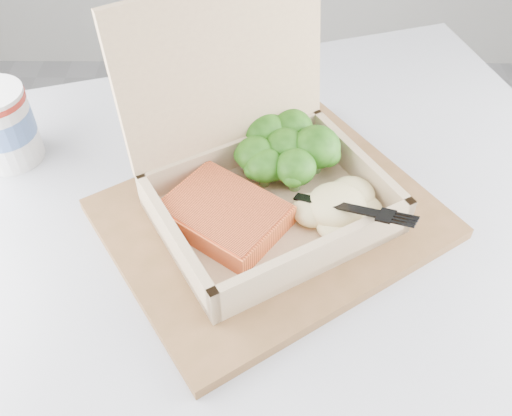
{
  "coord_description": "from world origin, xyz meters",
  "views": [
    {
      "loc": [
        -0.49,
        0.07,
        1.22
      ],
      "look_at": [
        -0.49,
        0.48,
        0.78
      ],
      "focal_mm": 40.0,
      "sensor_mm": 36.0,
      "label": 1
    }
  ],
  "objects_px": {
    "cafe_table": "(291,345)",
    "serving_tray": "(272,219)",
    "paper_cup": "(1,124)",
    "takeout_container": "(256,162)"
  },
  "relations": [
    {
      "from": "serving_tray",
      "to": "takeout_container",
      "type": "xyz_separation_m",
      "value": [
        -0.02,
        0.03,
        0.06
      ]
    },
    {
      "from": "paper_cup",
      "to": "takeout_container",
      "type": "bearing_deg",
      "value": -15.48
    },
    {
      "from": "cafe_table",
      "to": "serving_tray",
      "type": "xyz_separation_m",
      "value": [
        -0.03,
        0.05,
        0.2
      ]
    },
    {
      "from": "serving_tray",
      "to": "cafe_table",
      "type": "bearing_deg",
      "value": -59.31
    },
    {
      "from": "serving_tray",
      "to": "takeout_container",
      "type": "bearing_deg",
      "value": 124.71
    },
    {
      "from": "takeout_container",
      "to": "cafe_table",
      "type": "bearing_deg",
      "value": -87.92
    },
    {
      "from": "takeout_container",
      "to": "paper_cup",
      "type": "height_order",
      "value": "takeout_container"
    },
    {
      "from": "takeout_container",
      "to": "paper_cup",
      "type": "xyz_separation_m",
      "value": [
        -0.31,
        0.09,
        -0.02
      ]
    },
    {
      "from": "cafe_table",
      "to": "takeout_container",
      "type": "distance_m",
      "value": 0.27
    },
    {
      "from": "cafe_table",
      "to": "takeout_container",
      "type": "height_order",
      "value": "takeout_container"
    }
  ]
}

